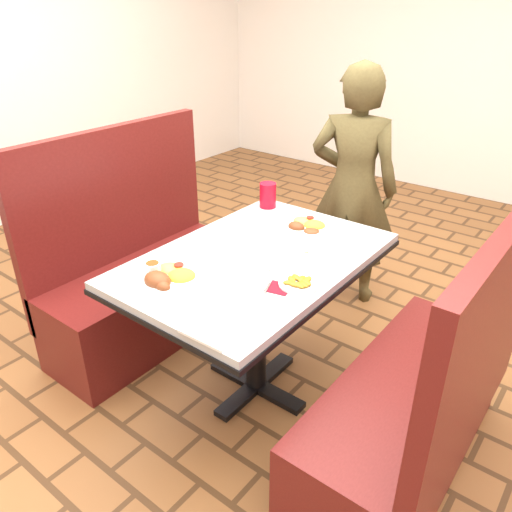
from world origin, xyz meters
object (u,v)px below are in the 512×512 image
booth_bench_right (417,409)px  far_dinner_plate (307,224)px  diner_person (353,188)px  booth_bench_left (145,282)px  red_tumbler (268,195)px  plantain_plate (299,283)px  dining_table (256,275)px  near_dinner_plate (168,274)px

booth_bench_right → far_dinner_plate: (-0.78, 0.38, 0.44)m
diner_person → booth_bench_left: bearing=42.0°
far_dinner_plate → red_tumbler: bearing=160.4°
booth_bench_left → plantain_plate: 1.17m
dining_table → plantain_plate: 0.32m
booth_bench_right → near_dinner_plate: bearing=-157.7°
booth_bench_left → red_tumbler: 0.85m
diner_person → plantain_plate: diner_person is taller
booth_bench_left → red_tumbler: (0.49, 0.50, 0.49)m
diner_person → red_tumbler: bearing=55.6°
dining_table → plantain_plate: (0.29, -0.10, 0.11)m
diner_person → near_dinner_plate: size_ratio=5.34×
far_dinner_plate → plantain_plate: bearing=-60.4°
dining_table → near_dinner_plate: 0.43m
diner_person → near_dinner_plate: (-0.04, -1.48, 0.05)m
dining_table → booth_bench_left: 0.86m
booth_bench_right → diner_person: size_ratio=0.82×
dining_table → red_tumbler: red_tumbler is taller
dining_table → diner_person: diner_person is taller
booth_bench_left → booth_bench_right: 1.60m
booth_bench_right → plantain_plate: bearing=-169.4°
booth_bench_right → plantain_plate: size_ratio=7.41×
diner_person → far_dinner_plate: (0.12, -0.71, 0.04)m
booth_bench_left → booth_bench_right: size_ratio=1.00×
diner_person → plantain_plate: 1.25m
near_dinner_plate → red_tumbler: size_ratio=2.06×
dining_table → near_dinner_plate: near_dinner_plate is taller
dining_table → booth_bench_left: size_ratio=1.01×
booth_bench_right → plantain_plate: (-0.51, -0.10, 0.43)m
dining_table → booth_bench_right: size_ratio=1.01×
near_dinner_plate → far_dinner_plate: size_ratio=1.07×
near_dinner_plate → booth_bench_left: bearing=149.5°
far_dinner_plate → red_tumbler: (-0.32, 0.12, 0.04)m
near_dinner_plate → plantain_plate: bearing=34.0°
diner_person → red_tumbler: size_ratio=10.98×
diner_person → booth_bench_right: bearing=113.9°
booth_bench_right → near_dinner_plate: size_ratio=4.37×
plantain_plate → dining_table: bearing=161.7°
red_tumbler → booth_bench_right: bearing=-24.3°
booth_bench_left → diner_person: (0.69, 1.09, 0.40)m
dining_table → near_dinner_plate: (-0.14, -0.39, 0.13)m
near_dinner_plate → plantain_plate: near_dinner_plate is taller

